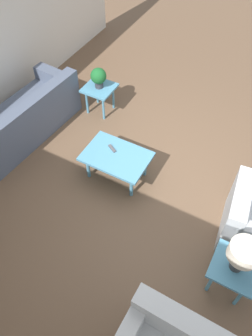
{
  "coord_description": "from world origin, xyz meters",
  "views": [
    {
      "loc": [
        -1.04,
        2.79,
        3.86
      ],
      "look_at": [
        0.27,
        0.39,
        0.55
      ],
      "focal_mm": 35.0,
      "sensor_mm": 36.0,
      "label": 1
    }
  ],
  "objects": [
    {
      "name": "remote_control",
      "position": [
        0.66,
        0.09,
        0.45
      ],
      "size": [
        0.16,
        0.11,
        0.02
      ],
      "color": "#4C4C51",
      "rests_on": "coffee_table"
    },
    {
      "name": "table_lamp",
      "position": [
        -1.39,
        0.99,
        0.81
      ],
      "size": [
        0.33,
        0.33,
        0.44
      ],
      "color": "#333333",
      "rests_on": "side_table_lamp"
    },
    {
      "name": "side_table_lamp",
      "position": [
        -1.39,
        0.99,
        0.42
      ],
      "size": [
        0.5,
        0.5,
        0.5
      ],
      "color": "teal",
      "rests_on": "ground_plane"
    },
    {
      "name": "sofa",
      "position": [
        2.3,
        0.14,
        0.3
      ],
      "size": [
        0.96,
        2.12,
        0.79
      ],
      "rotation": [
        0.0,
        0.0,
        1.5
      ],
      "color": "#4C566B",
      "rests_on": "ground_plane"
    },
    {
      "name": "ground_plane",
      "position": [
        0.0,
        0.0,
        0.0
      ],
      "size": [
        14.0,
        14.0,
        0.0
      ],
      "primitive_type": "plane",
      "color": "brown"
    },
    {
      "name": "coffee_table",
      "position": [
        0.54,
        0.17,
        0.39
      ],
      "size": [
        0.92,
        0.64,
        0.44
      ],
      "color": "teal",
      "rests_on": "ground_plane"
    },
    {
      "name": "potted_plant",
      "position": [
        1.53,
        -0.98,
        0.7
      ],
      "size": [
        0.26,
        0.26,
        0.35
      ],
      "color": "#333338",
      "rests_on": "side_table_plant"
    },
    {
      "name": "side_table_plant",
      "position": [
        1.53,
        -0.98,
        0.42
      ],
      "size": [
        0.5,
        0.5,
        0.5
      ],
      "color": "teal",
      "rests_on": "ground_plane"
    }
  ]
}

